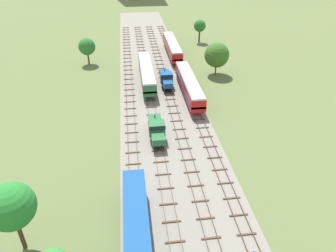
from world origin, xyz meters
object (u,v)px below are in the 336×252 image
at_px(freight_boxcar_far_left_nearest, 136,218).
at_px(diesel_railcar_left_far, 147,72).
at_px(shunter_loco_left_near, 157,128).
at_px(shunter_loco_centre_left_midfar, 166,78).
at_px(diesel_railcar_centre_mid, 189,84).
at_px(diesel_railcar_centre_farther, 172,47).

height_order(freight_boxcar_far_left_nearest, diesel_railcar_left_far, diesel_railcar_left_far).
bearing_deg(shunter_loco_left_near, freight_boxcar_far_left_nearest, -102.16).
height_order(freight_boxcar_far_left_nearest, shunter_loco_centre_left_midfar, freight_boxcar_far_left_nearest).
height_order(diesel_railcar_centre_mid, diesel_railcar_left_far, same).
xyz_separation_m(diesel_railcar_centre_mid, shunter_loco_centre_left_midfar, (-4.28, 5.48, -0.59)).
height_order(shunter_loco_left_near, diesel_railcar_centre_mid, diesel_railcar_centre_mid).
xyz_separation_m(shunter_loco_left_near, diesel_railcar_centre_farther, (8.55, 42.09, 0.59)).
relative_size(diesel_railcar_centre_mid, shunter_loco_centre_left_midfar, 2.42).
distance_m(diesel_railcar_centre_mid, diesel_railcar_centre_farther, 26.28).
distance_m(diesel_railcar_centre_mid, diesel_railcar_left_far, 11.65).
relative_size(freight_boxcar_far_left_nearest, shunter_loco_centre_left_midfar, 1.65).
bearing_deg(diesel_railcar_left_far, diesel_railcar_centre_mid, -42.79).
height_order(shunter_loco_centre_left_midfar, diesel_railcar_left_far, diesel_railcar_left_far).
xyz_separation_m(freight_boxcar_far_left_nearest, shunter_loco_left_near, (4.27, 19.81, -0.44)).
height_order(diesel_railcar_centre_mid, diesel_railcar_centre_farther, same).
relative_size(shunter_loco_centre_left_midfar, diesel_railcar_centre_farther, 0.41).
bearing_deg(diesel_railcar_centre_farther, shunter_loco_left_near, -101.48).
xyz_separation_m(freight_boxcar_far_left_nearest, diesel_railcar_centre_farther, (12.82, 61.90, 0.15)).
bearing_deg(diesel_railcar_centre_farther, diesel_railcar_centre_mid, -90.00).
relative_size(shunter_loco_left_near, diesel_railcar_centre_farther, 0.41).
distance_m(freight_boxcar_far_left_nearest, shunter_loco_centre_left_midfar, 41.98).
height_order(diesel_railcar_centre_mid, shunter_loco_centre_left_midfar, diesel_railcar_centre_mid).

